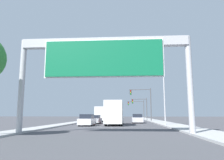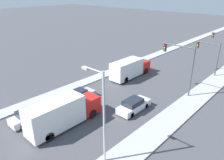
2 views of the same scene
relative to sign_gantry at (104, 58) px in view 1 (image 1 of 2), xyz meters
The scene contains 12 objects.
sidewalk_right 43.23m from the sign_gantry, 79.58° to the left, with size 3.00×120.00×0.15m.
median_strip_left 43.14m from the sign_gantry, 99.76° to the left, with size 2.00×120.00×0.15m.
sign_gantry is the anchor object (origin of this frame).
car_far_right 23.02m from the sign_gantry, 81.03° to the left, with size 1.79×4.64×1.53m.
car_mid_center 14.08m from the sign_gantry, 105.47° to the left, with size 1.74×4.51×1.49m.
car_mid_left 20.37m from the sign_gantry, 100.23° to the left, with size 1.83×4.61×1.36m.
truck_box_primary 30.70m from the sign_gantry, 96.61° to the left, with size 2.34×8.11×3.01m.
truck_box_secondary 15.07m from the sign_gantry, 90.00° to the left, with size 2.30×8.50×3.25m.
traffic_light_near_intersection 30.63m from the sign_gantry, 79.90° to the left, with size 4.66×0.32×6.97m.
traffic_light_mid_block 40.56m from the sign_gantry, 82.28° to the left, with size 3.99×0.32×5.62m.
traffic_light_far_intersection 50.43m from the sign_gantry, 84.28° to the left, with size 5.09×0.32×5.59m.
street_lamp_right 15.31m from the sign_gantry, 64.54° to the left, with size 2.33×0.28×8.26m.
Camera 1 is at (1.77, 1.61, 1.48)m, focal length 35.00 mm.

